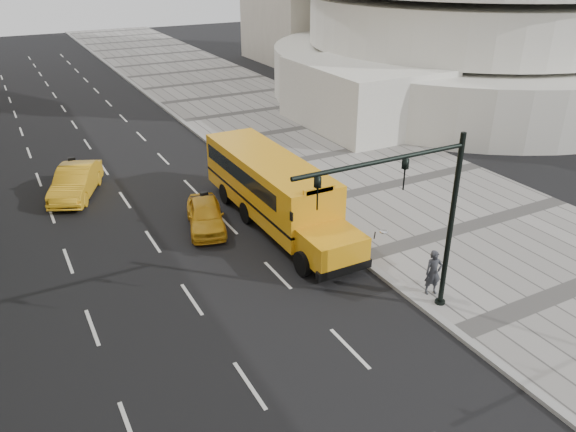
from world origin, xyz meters
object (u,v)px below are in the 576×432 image
taxi_near (206,215)px  pedestrian (433,273)px  school_bus (271,185)px  taxi_far (76,182)px  traffic_signal (420,210)px

taxi_near → pedestrian: bearing=-44.7°
school_bus → pedestrian: school_bus is taller
taxi_far → pedestrian: bearing=-33.9°
school_bus → taxi_near: school_bus is taller
school_bus → traffic_signal: (0.69, -9.04, 2.33)m
school_bus → taxi_far: size_ratio=2.45×
school_bus → taxi_far: school_bus is taller
taxi_near → traffic_signal: (3.69, -9.68, 3.43)m
traffic_signal → taxi_far: bearing=116.8°
taxi_near → taxi_far: 7.94m
taxi_near → pedestrian: size_ratio=2.26×
taxi_far → pedestrian: (9.74, -15.58, 0.23)m
taxi_far → pedestrian: size_ratio=2.75×
school_bus → taxi_far: 10.42m
taxi_near → traffic_signal: traffic_signal is taller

